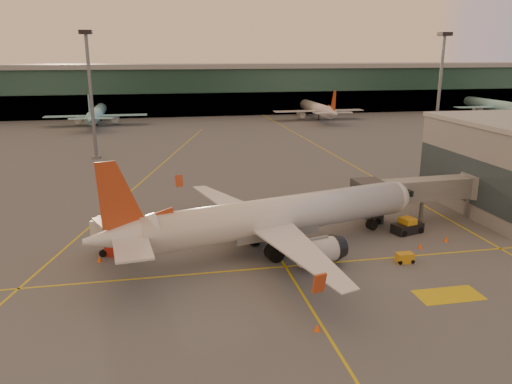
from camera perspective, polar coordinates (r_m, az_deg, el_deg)
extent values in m
plane|color=#4C4F54|center=(46.66, -1.13, -11.47)|extent=(600.00, 600.00, 0.00)
cube|color=gold|center=(51.10, -2.13, -8.96)|extent=(80.00, 0.25, 0.01)
cube|color=gold|center=(88.54, -12.73, 1.34)|extent=(31.30, 115.98, 0.01)
cube|color=gold|center=(118.91, 7.20, 5.19)|extent=(0.25, 160.00, 0.01)
cube|color=gold|center=(41.03, 8.10, -15.73)|extent=(0.25, 30.00, 0.01)
cube|color=gold|center=(49.50, 21.15, -10.93)|extent=(6.00, 3.00, 0.01)
cube|color=#19382D|center=(183.54, -9.16, 11.27)|extent=(400.00, 18.00, 16.00)
cube|color=gray|center=(183.11, -9.28, 14.02)|extent=(400.00, 20.00, 1.60)
cube|color=black|center=(175.42, -8.98, 9.77)|extent=(400.00, 1.00, 8.00)
cube|color=#2D3D47|center=(73.19, 22.50, 1.58)|extent=(0.30, 21.60, 6.00)
cylinder|color=slate|center=(108.03, -18.31, 10.19)|extent=(0.70, 0.70, 25.00)
cube|color=black|center=(107.75, -18.91, 16.91)|extent=(2.40, 2.40, 0.80)
cube|color=slate|center=(109.70, -17.77, 3.82)|extent=(1.60, 1.60, 0.50)
cylinder|color=slate|center=(120.59, 20.19, 10.51)|extent=(0.70, 0.70, 25.00)
cube|color=black|center=(120.34, 20.78, 16.53)|extent=(2.40, 2.40, 0.80)
cube|color=slate|center=(122.09, 19.66, 4.79)|extent=(1.60, 1.60, 0.50)
cylinder|color=silver|center=(55.16, 2.98, -2.59)|extent=(31.38, 11.89, 4.03)
sphere|color=silver|center=(63.96, 15.38, -0.58)|extent=(3.95, 3.95, 3.95)
cube|color=black|center=(64.57, 16.18, -0.02)|extent=(2.42, 3.00, 0.71)
cone|color=silver|center=(49.43, -15.27, -4.97)|extent=(7.64, 5.46, 3.83)
cube|color=silver|center=(46.29, -13.97, -6.17)|extent=(4.00, 6.85, 0.20)
cylinder|color=silver|center=(51.38, 7.02, -6.73)|extent=(4.74, 3.61, 2.62)
cylinder|color=black|center=(53.06, 2.12, -6.94)|extent=(2.11, 1.83, 1.81)
cylinder|color=black|center=(52.85, 2.12, -6.38)|extent=(0.36, 0.36, 1.11)
cube|color=silver|center=(52.66, -15.60, -3.60)|extent=(5.52, 7.26, 0.20)
cylinder|color=silver|center=(61.33, 0.80, -2.86)|extent=(4.74, 3.61, 2.62)
cylinder|color=black|center=(57.40, -0.35, -5.14)|extent=(2.11, 1.83, 1.81)
cylinder|color=black|center=(57.20, -0.36, -4.62)|extent=(0.36, 0.36, 1.11)
cube|color=slate|center=(55.06, 1.91, -4.05)|extent=(10.45, 5.65, 1.61)
cylinder|color=black|center=(62.96, 13.07, -3.66)|extent=(1.43, 1.10, 1.27)
cube|color=slate|center=(67.66, 18.55, 0.31)|extent=(16.20, 3.47, 2.70)
cube|color=#2D3035|center=(64.45, 12.65, 0.01)|extent=(3.58, 3.58, 3.00)
cube|color=#2D3035|center=(66.72, 13.37, -2.31)|extent=(1.60, 2.40, 2.40)
cylinder|color=black|center=(66.02, 13.71, -3.26)|extent=(0.80, 0.40, 0.80)
cylinder|color=black|center=(67.91, 12.94, -2.68)|extent=(0.80, 0.40, 0.80)
cylinder|color=slate|center=(68.42, 18.35, -1.97)|extent=(0.50, 0.50, 3.03)
cylinder|color=slate|center=(72.29, 23.93, 0.71)|extent=(4.40, 4.40, 3.00)
cylinder|color=slate|center=(73.00, 23.69, -1.42)|extent=(2.40, 2.40, 3.03)
cube|color=maroon|center=(56.78, -15.20, -6.22)|extent=(3.37, 2.95, 1.32)
cube|color=silver|center=(56.17, -15.59, -4.23)|extent=(5.56, 3.81, 2.47)
cylinder|color=black|center=(56.63, -17.08, -6.71)|extent=(0.85, 0.56, 0.79)
cylinder|color=black|center=(55.38, -14.10, -7.00)|extent=(0.85, 0.56, 0.79)
cube|color=#C68F18|center=(55.00, 16.62, -7.21)|extent=(1.75, 1.05, 1.05)
cylinder|color=black|center=(54.46, 16.15, -7.75)|extent=(0.44, 0.22, 0.44)
cylinder|color=black|center=(55.08, 17.46, -7.59)|extent=(0.44, 0.22, 0.44)
cube|color=black|center=(63.82, 16.90, -3.97)|extent=(4.08, 2.89, 1.19)
cube|color=#C68F18|center=(63.56, 16.96, -3.28)|extent=(1.94, 2.08, 0.98)
cylinder|color=black|center=(62.45, 16.56, -4.59)|extent=(0.82, 0.52, 0.76)
cylinder|color=black|center=(64.20, 18.26, -4.17)|extent=(0.82, 0.52, 0.76)
cone|color=#FF5A0D|center=(62.46, 20.90, -5.04)|extent=(0.50, 0.50, 0.64)
cube|color=#FF5A0D|center=(62.56, 20.88, -5.30)|extent=(0.43, 0.43, 0.03)
cone|color=#FF5A0D|center=(55.48, -17.47, -7.31)|extent=(0.49, 0.49, 0.63)
cube|color=#FF5A0D|center=(55.59, -17.44, -7.60)|extent=(0.43, 0.43, 0.03)
cone|color=#FF5A0D|center=(41.12, 7.03, -15.11)|extent=(0.50, 0.50, 0.63)
cube|color=#FF5A0D|center=(41.27, 7.02, -15.46)|extent=(0.43, 0.43, 0.03)
cone|color=#FF5A0D|center=(72.32, -2.56, -1.26)|extent=(0.44, 0.44, 0.56)
cube|color=#FF5A0D|center=(72.39, -2.56, -1.46)|extent=(0.38, 0.38, 0.03)
cone|color=#FF5A0D|center=(59.39, 18.27, -5.86)|extent=(0.48, 0.48, 0.61)
cube|color=#FF5A0D|center=(59.49, 18.24, -6.12)|extent=(0.41, 0.41, 0.03)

